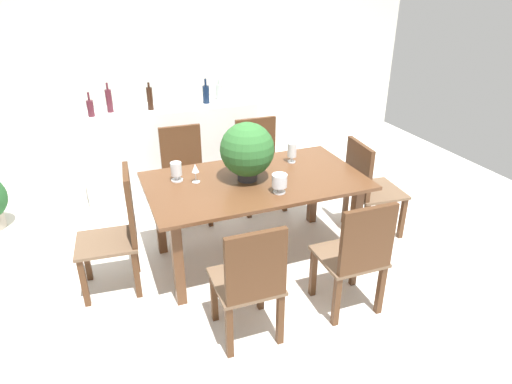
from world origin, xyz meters
The scene contains 20 objects.
ground_plane centered at (0.00, 0.00, 0.00)m, with size 7.04×7.04×0.00m, color silver.
back_wall centered at (0.00, 2.60, 1.30)m, with size 6.40×0.10×2.60m, color silver.
dining_table centered at (0.00, 0.02, 0.65)m, with size 1.78×1.01×0.76m.
chair_far_right centered at (0.40, 0.96, 0.52)m, with size 0.49×0.42×0.94m.
chair_near_right centered at (0.40, -0.92, 0.51)m, with size 0.45×0.44×0.93m.
chair_head_end centered at (-1.12, 0.01, 0.54)m, with size 0.50×0.46×1.00m.
chair_near_left centered at (-0.40, -0.93, 0.51)m, with size 0.44×0.46×0.93m.
chair_foot_end centered at (1.13, 0.03, 0.51)m, with size 0.50×0.52×0.93m.
chair_far_left centered at (-0.40, 0.96, 0.52)m, with size 0.46×0.45×0.95m.
flower_centerpiece centered at (-0.06, 0.04, 1.01)m, with size 0.44×0.44×0.48m.
crystal_vase_left centered at (0.44, 0.24, 0.86)m, with size 0.08×0.08×0.18m.
crystal_vase_center_near centered at (-0.61, 0.23, 0.85)m, with size 0.10×0.10×0.16m.
crystal_vase_right centered at (0.08, -0.28, 0.85)m, with size 0.12×0.12×0.15m.
wine_glass centered at (-0.47, 0.14, 0.87)m, with size 0.06×0.06×0.16m.
kitchen_counter centered at (-0.38, 1.66, 0.49)m, with size 1.91×0.51×0.99m, color silver.
wine_bottle_dark centered at (-0.57, 1.59, 1.11)m, with size 0.06×0.06×0.29m.
wine_bottle_clear centered at (0.22, 1.72, 1.08)m, with size 0.07×0.07×0.23m.
wine_bottle_green centered at (0.05, 1.63, 1.09)m, with size 0.07×0.07×0.27m.
wine_bottle_amber centered at (-0.97, 1.66, 1.11)m, with size 0.06×0.06×0.30m.
wine_bottle_tall centered at (-1.17, 1.56, 1.08)m, with size 0.07×0.07×0.24m.
Camera 1 is at (-1.22, -3.10, 2.29)m, focal length 31.26 mm.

